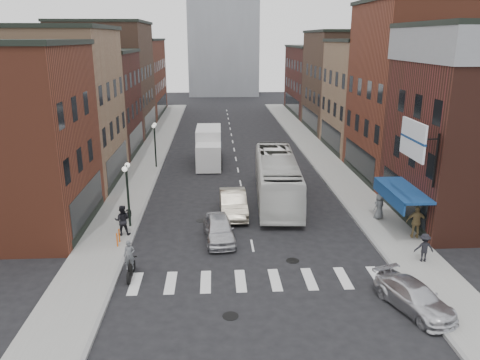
# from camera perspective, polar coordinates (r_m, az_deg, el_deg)

# --- Properties ---
(ground) EXTENTS (160.00, 160.00, 0.00)m
(ground) POSITION_cam_1_polar(r_m,az_deg,el_deg) (26.09, 1.69, -8.93)
(ground) COLOR black
(ground) RESTS_ON ground
(sidewalk_left) EXTENTS (3.00, 74.00, 0.15)m
(sidewalk_left) POSITION_cam_1_polar(r_m,az_deg,el_deg) (47.21, -10.93, 2.78)
(sidewalk_left) COLOR gray
(sidewalk_left) RESTS_ON ground
(sidewalk_right) EXTENTS (3.00, 74.00, 0.15)m
(sidewalk_right) POSITION_cam_1_polar(r_m,az_deg,el_deg) (47.95, 9.66, 3.06)
(sidewalk_right) COLOR gray
(sidewalk_right) RESTS_ON ground
(curb_left) EXTENTS (0.20, 74.00, 0.16)m
(curb_left) POSITION_cam_1_polar(r_m,az_deg,el_deg) (47.05, -9.12, 2.73)
(curb_left) COLOR gray
(curb_left) RESTS_ON ground
(curb_right) EXTENTS (0.20, 74.00, 0.16)m
(curb_right) POSITION_cam_1_polar(r_m,az_deg,el_deg) (47.66, 7.89, 2.97)
(curb_right) COLOR gray
(curb_right) RESTS_ON ground
(crosswalk_stripes) EXTENTS (12.00, 2.20, 0.01)m
(crosswalk_stripes) POSITION_cam_1_polar(r_m,az_deg,el_deg) (23.44, 2.31, -12.13)
(crosswalk_stripes) COLOR silver
(crosswalk_stripes) RESTS_ON ground
(bldg_left_mid_a) EXTENTS (10.30, 10.20, 12.30)m
(bldg_left_mid_a) POSITION_cam_1_polar(r_m,az_deg,el_deg) (39.90, -22.30, 8.17)
(bldg_left_mid_a) COLOR #A47A5A
(bldg_left_mid_a) RESTS_ON ground
(bldg_left_mid_b) EXTENTS (10.30, 10.20, 10.30)m
(bldg_left_mid_b) POSITION_cam_1_polar(r_m,az_deg,el_deg) (49.51, -18.52, 8.86)
(bldg_left_mid_b) COLOR #452118
(bldg_left_mid_b) RESTS_ON ground
(bldg_left_far_a) EXTENTS (10.30, 12.20, 13.30)m
(bldg_left_far_a) POSITION_cam_1_polar(r_m,az_deg,el_deg) (59.99, -15.96, 11.79)
(bldg_left_far_a) COLOR brown
(bldg_left_far_a) RESTS_ON ground
(bldg_left_far_b) EXTENTS (10.30, 16.20, 11.30)m
(bldg_left_far_b) POSITION_cam_1_polar(r_m,az_deg,el_deg) (73.75, -13.57, 12.03)
(bldg_left_far_b) COLOR brown
(bldg_left_far_b) RESTS_ON ground
(bldg_right_mid_a) EXTENTS (10.30, 10.20, 14.30)m
(bldg_right_mid_a) POSITION_cam_1_polar(r_m,az_deg,el_deg) (41.30, 21.57, 9.91)
(bldg_right_mid_a) COLOR brown
(bldg_right_mid_a) RESTS_ON ground
(bldg_right_mid_b) EXTENTS (10.30, 10.20, 11.30)m
(bldg_right_mid_b) POSITION_cam_1_polar(r_m,az_deg,el_deg) (50.68, 16.76, 9.75)
(bldg_right_mid_b) COLOR #A47A5A
(bldg_right_mid_b) RESTS_ON ground
(bldg_right_far_a) EXTENTS (10.30, 12.20, 12.30)m
(bldg_right_far_a) POSITION_cam_1_polar(r_m,az_deg,el_deg) (61.05, 13.34, 11.59)
(bldg_right_far_a) COLOR brown
(bldg_right_far_a) RESTS_ON ground
(bldg_right_far_b) EXTENTS (10.30, 16.20, 10.30)m
(bldg_right_far_b) POSITION_cam_1_polar(r_m,az_deg,el_deg) (74.62, 10.27, 11.89)
(bldg_right_far_b) COLOR #452118
(bldg_right_far_b) RESTS_ON ground
(awning_blue) EXTENTS (1.80, 5.00, 0.78)m
(awning_blue) POSITION_cam_1_polar(r_m,az_deg,el_deg) (29.45, 18.89, -1.29)
(awning_blue) COLOR navy
(awning_blue) RESTS_ON ground
(billboard_sign) EXTENTS (1.52, 3.00, 3.70)m
(billboard_sign) POSITION_cam_1_polar(r_m,az_deg,el_deg) (26.67, 20.49, 4.52)
(billboard_sign) COLOR black
(billboard_sign) RESTS_ON ground
(streetlamp_near) EXTENTS (0.32, 1.22, 4.11)m
(streetlamp_near) POSITION_cam_1_polar(r_m,az_deg,el_deg) (29.16, -13.59, -0.43)
(streetlamp_near) COLOR black
(streetlamp_near) RESTS_ON ground
(streetlamp_far) EXTENTS (0.32, 1.22, 4.11)m
(streetlamp_far) POSITION_cam_1_polar(r_m,az_deg,el_deg) (42.58, -10.36, 5.19)
(streetlamp_far) COLOR black
(streetlamp_far) RESTS_ON ground
(bike_rack) EXTENTS (0.08, 0.68, 0.80)m
(bike_rack) POSITION_cam_1_polar(r_m,az_deg,el_deg) (27.52, -14.63, -6.82)
(bike_rack) COLOR #D8590C
(bike_rack) RESTS_ON sidewalk_left
(box_truck) EXTENTS (2.37, 7.50, 3.25)m
(box_truck) POSITION_cam_1_polar(r_m,az_deg,el_deg) (43.87, -3.83, 4.03)
(box_truck) COLOR silver
(box_truck) RESTS_ON ground
(motorcycle_rider) EXTENTS (0.58, 1.94, 1.98)m
(motorcycle_rider) POSITION_cam_1_polar(r_m,az_deg,el_deg) (23.86, -13.27, -9.53)
(motorcycle_rider) COLOR black
(motorcycle_rider) RESTS_ON ground
(transit_bus) EXTENTS (3.56, 12.06, 3.31)m
(transit_bus) POSITION_cam_1_polar(r_m,az_deg,el_deg) (33.93, 4.53, 0.24)
(transit_bus) COLOR silver
(transit_bus) RESTS_ON ground
(sedan_left_near) EXTENTS (2.04, 4.31, 1.42)m
(sedan_left_near) POSITION_cam_1_polar(r_m,az_deg,el_deg) (27.40, -2.58, -5.99)
(sedan_left_near) COLOR silver
(sedan_left_near) RESTS_ON ground
(sedan_left_far) EXTENTS (1.81, 4.91, 1.61)m
(sedan_left_far) POSITION_cam_1_polar(r_m,az_deg,el_deg) (31.25, -0.83, -2.84)
(sedan_left_far) COLOR #B1A690
(sedan_left_far) RESTS_ON ground
(curb_car) EXTENTS (2.95, 4.46, 1.20)m
(curb_car) POSITION_cam_1_polar(r_m,az_deg,el_deg) (22.25, 20.48, -13.23)
(curb_car) COLOR silver
(curb_car) RESTS_ON ground
(parked_bicycle) EXTENTS (0.88, 1.92, 0.98)m
(parked_bicycle) POSITION_cam_1_polar(r_m,az_deg,el_deg) (30.57, -13.65, -4.13)
(parked_bicycle) COLOR black
(parked_bicycle) RESTS_ON sidewalk_left
(ped_left_solo) EXTENTS (0.90, 0.53, 1.84)m
(ped_left_solo) POSITION_cam_1_polar(r_m,az_deg,el_deg) (28.56, -14.16, -4.77)
(ped_left_solo) COLOR black
(ped_left_solo) RESTS_ON sidewalk_left
(ped_right_a) EXTENTS (1.04, 0.59, 1.53)m
(ped_right_a) POSITION_cam_1_polar(r_m,az_deg,el_deg) (26.41, 21.54, -7.66)
(ped_right_a) COLOR black
(ped_right_a) RESTS_ON sidewalk_right
(ped_right_b) EXTENTS (1.25, 0.79, 1.98)m
(ped_right_b) POSITION_cam_1_polar(r_m,az_deg,el_deg) (29.14, 20.72, -4.78)
(ped_right_b) COLOR olive
(ped_right_b) RESTS_ON sidewalk_right
(ped_right_c) EXTENTS (0.99, 0.88, 1.70)m
(ped_right_c) POSITION_cam_1_polar(r_m,az_deg,el_deg) (31.46, 16.62, -3.06)
(ped_right_c) COLOR #5A5E62
(ped_right_c) RESTS_ON sidewalk_right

